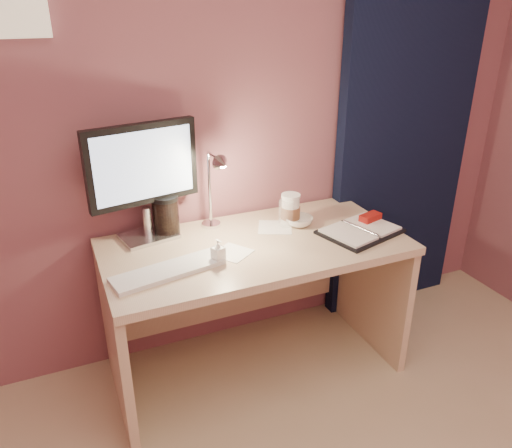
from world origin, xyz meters
name	(u,v)px	position (x,y,z in m)	size (l,w,h in m)	color
room	(392,124)	(0.95, 1.69, 1.14)	(3.50, 3.50, 3.50)	#C6B28E
desk	(249,277)	(0.00, 1.45, 0.50)	(1.40, 0.70, 0.73)	beige
monitor	(142,172)	(-0.44, 1.63, 1.06)	(0.51, 0.23, 0.55)	silver
keyboard	(168,271)	(-0.44, 1.27, 0.74)	(0.47, 0.14, 0.02)	silver
planner	(361,229)	(0.52, 1.28, 0.74)	(0.42, 0.36, 0.06)	black
paper_b	(275,227)	(0.16, 1.50, 0.73)	(0.16, 0.16, 0.00)	white
paper_c	(233,253)	(-0.13, 1.33, 0.73)	(0.15, 0.15, 0.00)	white
coffee_cup	(290,210)	(0.25, 1.51, 0.80)	(0.10, 0.10, 0.16)	white
clear_cup	(286,213)	(0.22, 1.50, 0.80)	(0.08, 0.08, 0.13)	white
bowl	(299,221)	(0.28, 1.48, 0.75)	(0.14, 0.14, 0.04)	white
lotion_bottle	(218,251)	(-0.22, 1.27, 0.78)	(0.05, 0.05, 0.11)	white
dark_jar	(166,217)	(-0.35, 1.64, 0.82)	(0.12, 0.12, 0.18)	black
desk_lamp	(215,185)	(-0.13, 1.54, 0.98)	(0.10, 0.25, 0.40)	silver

